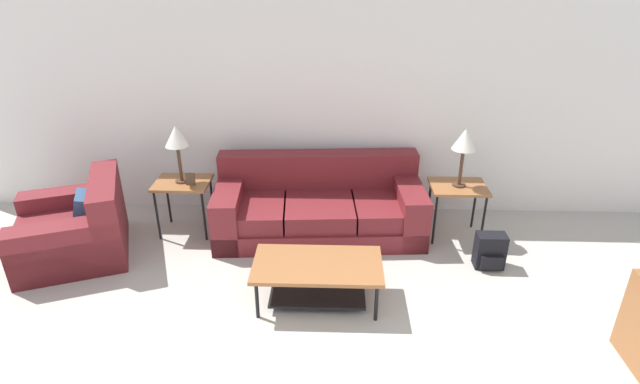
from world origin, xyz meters
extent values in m
cube|color=white|center=(0.00, 3.69, 1.30)|extent=(8.96, 0.06, 2.60)
cube|color=maroon|center=(-0.09, 3.05, 0.11)|extent=(2.31, 1.14, 0.22)
cube|color=maroon|center=(-0.84, 2.98, 0.32)|extent=(0.79, 0.94, 0.20)
cube|color=maroon|center=(-0.09, 3.03, 0.32)|extent=(0.79, 0.94, 0.20)
cube|color=maroon|center=(0.66, 3.08, 0.32)|extent=(0.79, 0.94, 0.20)
cube|color=maroon|center=(-0.11, 3.41, 0.62)|extent=(2.27, 0.41, 0.40)
cube|color=maroon|center=(-1.07, 2.98, 0.29)|extent=(0.35, 1.01, 0.58)
cube|color=maroon|center=(0.90, 3.11, 0.29)|extent=(0.35, 1.01, 0.58)
cube|color=maroon|center=(-2.62, 2.52, 0.20)|extent=(1.34, 1.37, 0.40)
cube|color=maroon|center=(-2.26, 2.65, 0.60)|extent=(0.63, 1.10, 0.40)
cube|color=maroon|center=(-2.76, 2.90, 0.28)|extent=(1.05, 0.61, 0.56)
cube|color=maroon|center=(-2.47, 2.13, 0.28)|extent=(1.05, 0.61, 0.56)
cube|color=#33567F|center=(-2.50, 2.56, 0.50)|extent=(0.30, 0.39, 0.36)
cube|color=#935B33|center=(-0.06, 1.82, 0.39)|extent=(1.13, 0.61, 0.04)
cylinder|color=black|center=(-0.57, 1.57, 0.18)|extent=(0.03, 0.03, 0.37)
cylinder|color=black|center=(0.45, 1.57, 0.18)|extent=(0.03, 0.03, 0.37)
cylinder|color=black|center=(-0.57, 2.06, 0.18)|extent=(0.03, 0.03, 0.37)
cylinder|color=black|center=(0.45, 2.06, 0.18)|extent=(0.03, 0.03, 0.37)
cube|color=black|center=(-0.06, 1.82, 0.08)|extent=(0.85, 0.43, 0.02)
cube|color=#935B33|center=(-1.58, 3.04, 0.60)|extent=(0.59, 0.46, 0.03)
cylinder|color=black|center=(-1.83, 2.85, 0.29)|extent=(0.03, 0.03, 0.58)
cylinder|color=black|center=(-1.32, 2.85, 0.29)|extent=(0.03, 0.03, 0.58)
cylinder|color=black|center=(-1.83, 3.23, 0.29)|extent=(0.03, 0.03, 0.58)
cylinder|color=black|center=(-1.32, 3.23, 0.29)|extent=(0.03, 0.03, 0.58)
cube|color=#935B33|center=(1.40, 3.04, 0.60)|extent=(0.59, 0.46, 0.03)
cylinder|color=black|center=(1.15, 2.85, 0.29)|extent=(0.03, 0.03, 0.58)
cylinder|color=black|center=(1.66, 2.85, 0.29)|extent=(0.03, 0.03, 0.58)
cylinder|color=black|center=(1.15, 3.23, 0.29)|extent=(0.03, 0.03, 0.58)
cylinder|color=black|center=(1.66, 3.23, 0.29)|extent=(0.03, 0.03, 0.58)
cylinder|color=#472D1E|center=(-1.58, 3.04, 0.62)|extent=(0.14, 0.14, 0.02)
cylinder|color=#472D1E|center=(-1.58, 3.04, 0.83)|extent=(0.04, 0.04, 0.39)
cone|color=white|center=(-1.58, 3.04, 1.13)|extent=(0.25, 0.25, 0.22)
cylinder|color=#472D1E|center=(1.40, 3.04, 0.62)|extent=(0.14, 0.14, 0.02)
cylinder|color=#472D1E|center=(1.40, 3.04, 0.83)|extent=(0.04, 0.04, 0.39)
cone|color=white|center=(1.40, 3.04, 1.13)|extent=(0.25, 0.25, 0.22)
cube|color=black|center=(1.63, 2.44, 0.18)|extent=(0.29, 0.17, 0.36)
cube|color=black|center=(1.63, 2.33, 0.11)|extent=(0.22, 0.05, 0.14)
cylinder|color=black|center=(1.55, 2.54, 0.20)|extent=(0.02, 0.02, 0.27)
cylinder|color=black|center=(1.71, 2.54, 0.20)|extent=(0.02, 0.02, 0.27)
cube|color=#4C3828|center=(-1.46, 2.97, 0.68)|extent=(0.10, 0.04, 0.13)
camera|label=1|loc=(0.08, -1.83, 2.85)|focal=28.00mm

